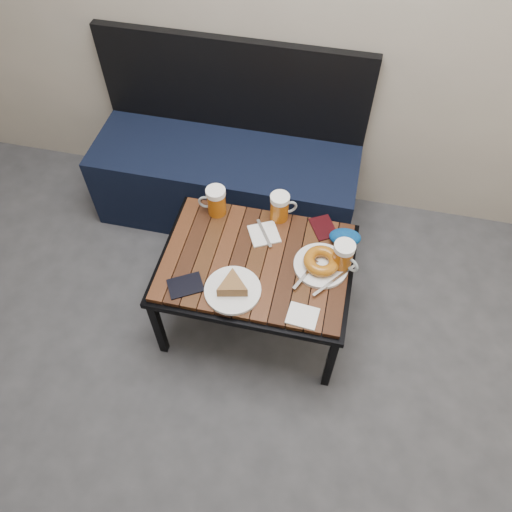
% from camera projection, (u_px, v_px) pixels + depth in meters
% --- Properties ---
extents(room_shell, '(4.00, 4.00, 4.00)m').
position_uv_depth(room_shell, '(127.00, 69.00, 0.79)').
color(room_shell, gray).
rests_on(room_shell, ground).
extents(bench, '(1.40, 0.50, 0.95)m').
position_uv_depth(bench, '(227.00, 175.00, 2.75)').
color(bench, black).
rests_on(bench, ground).
extents(cafe_table, '(0.84, 0.62, 0.47)m').
position_uv_depth(cafe_table, '(256.00, 266.00, 2.19)').
color(cafe_table, black).
rests_on(cafe_table, ground).
extents(beer_mug_left, '(0.13, 0.09, 0.14)m').
position_uv_depth(beer_mug_left, '(216.00, 201.00, 2.26)').
color(beer_mug_left, '#A6510D').
rests_on(beer_mug_left, cafe_table).
extents(beer_mug_centre, '(0.13, 0.11, 0.14)m').
position_uv_depth(beer_mug_centre, '(280.00, 207.00, 2.24)').
color(beer_mug_centre, '#A6510D').
rests_on(beer_mug_centre, cafe_table).
extents(beer_mug_right, '(0.13, 0.12, 0.14)m').
position_uv_depth(beer_mug_right, '(343.00, 256.00, 2.07)').
color(beer_mug_right, '#A6510D').
rests_on(beer_mug_right, cafe_table).
extents(plate_pie, '(0.24, 0.24, 0.07)m').
position_uv_depth(plate_pie, '(233.00, 288.00, 2.04)').
color(plate_pie, white).
rests_on(plate_pie, cafe_table).
extents(plate_bagel, '(0.26, 0.28, 0.06)m').
position_uv_depth(plate_bagel, '(321.00, 263.00, 2.11)').
color(plate_bagel, white).
rests_on(plate_bagel, cafe_table).
extents(napkin_left, '(0.17, 0.17, 0.01)m').
position_uv_depth(napkin_left, '(264.00, 234.00, 2.23)').
color(napkin_left, white).
rests_on(napkin_left, cafe_table).
extents(napkin_right, '(0.13, 0.11, 0.01)m').
position_uv_depth(napkin_right, '(303.00, 316.00, 1.98)').
color(napkin_right, white).
rests_on(napkin_right, cafe_table).
extents(passport_navy, '(0.17, 0.16, 0.01)m').
position_uv_depth(passport_navy, '(185.00, 285.00, 2.07)').
color(passport_navy, black).
rests_on(passport_navy, cafe_table).
extents(passport_burgundy, '(0.15, 0.17, 0.01)m').
position_uv_depth(passport_burgundy, '(323.00, 228.00, 2.26)').
color(passport_burgundy, black).
rests_on(passport_burgundy, cafe_table).
extents(knit_pouch, '(0.15, 0.10, 0.06)m').
position_uv_depth(knit_pouch, '(345.00, 237.00, 2.19)').
color(knit_pouch, '#040C72').
rests_on(knit_pouch, cafe_table).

